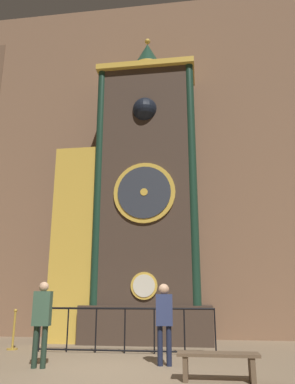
% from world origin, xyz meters
% --- Properties ---
extents(ground_plane, '(28.00, 28.00, 0.00)m').
position_xyz_m(ground_plane, '(0.00, 0.00, 0.00)').
color(ground_plane, '#847056').
extents(cathedral_back_wall, '(24.00, 0.32, 13.07)m').
position_xyz_m(cathedral_back_wall, '(-0.09, 5.70, 6.53)').
color(cathedral_back_wall, '#846047').
rests_on(cathedral_back_wall, ground_plane).
extents(clock_tower, '(4.93, 1.84, 10.53)m').
position_xyz_m(clock_tower, '(-0.25, 4.41, 4.36)').
color(clock_tower, '#423328').
rests_on(clock_tower, ground_plane).
extents(railing_fence, '(4.44, 0.05, 1.07)m').
position_xyz_m(railing_fence, '(-0.11, 2.34, 0.59)').
color(railing_fence, black).
rests_on(railing_fence, ground_plane).
extents(visitor_near, '(0.36, 0.26, 1.62)m').
position_xyz_m(visitor_near, '(-1.37, 0.19, 0.97)').
color(visitor_near, '#213427').
rests_on(visitor_near, ground_plane).
extents(visitor_far, '(0.36, 0.26, 1.59)m').
position_xyz_m(visitor_far, '(1.02, 0.77, 0.96)').
color(visitor_far, '#1B213A').
rests_on(visitor_far, ground_plane).
extents(stanchion_post, '(0.28, 0.28, 1.01)m').
position_xyz_m(stanchion_post, '(-3.12, 2.56, 0.33)').
color(stanchion_post, '#B28E33').
rests_on(stanchion_post, ground_plane).
extents(visitor_bench, '(1.35, 0.40, 0.44)m').
position_xyz_m(visitor_bench, '(2.03, -0.49, 0.31)').
color(visitor_bench, brown).
rests_on(visitor_bench, ground_plane).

